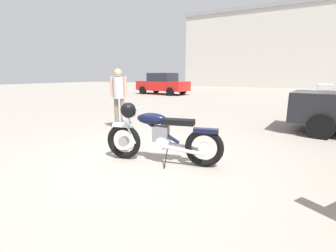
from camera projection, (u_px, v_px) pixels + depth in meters
ground_plane at (138, 162)px, 4.04m from camera, size 80.00×80.00×0.00m
vintage_motorcycle at (159, 135)px, 3.93m from camera, size 2.06×0.78×1.07m
bystander at (119, 93)px, 6.34m from camera, size 0.44×0.30×1.66m
dark_sedan_left at (163, 84)px, 18.44m from camera, size 4.42×2.43×1.67m
industrial_building at (260, 51)px, 32.46m from camera, size 18.53×10.72×9.62m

